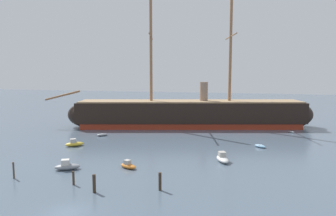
# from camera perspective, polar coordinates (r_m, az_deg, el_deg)

# --- Properties ---
(ground_plane) EXTENTS (400.00, 400.00, 0.00)m
(ground_plane) POSITION_cam_1_polar(r_m,az_deg,el_deg) (37.08, -17.95, -17.76)
(ground_plane) COLOR #4C5B6B
(tall_ship) EXTENTS (72.01, 24.85, 35.29)m
(tall_ship) POSITION_cam_1_polar(r_m,az_deg,el_deg) (85.91, 4.07, -0.99)
(tall_ship) COLOR maroon
(tall_ship) RESTS_ON ground
(motorboat_foreground_left) EXTENTS (4.17, 3.23, 1.62)m
(motorboat_foreground_left) POSITION_cam_1_polar(r_m,az_deg,el_deg) (51.71, -17.95, -10.04)
(motorboat_foreground_left) COLOR gray
(motorboat_foreground_left) RESTS_ON ground
(motorboat_near_centre) EXTENTS (3.33, 2.39, 1.29)m
(motorboat_near_centre) POSITION_cam_1_polar(r_m,az_deg,el_deg) (50.42, -7.29, -10.34)
(motorboat_near_centre) COLOR orange
(motorboat_near_centre) RESTS_ON ground
(motorboat_mid_left) EXTENTS (3.83, 3.46, 1.54)m
(motorboat_mid_left) POSITION_cam_1_polar(r_m,az_deg,el_deg) (67.01, -16.74, -6.23)
(motorboat_mid_left) COLOR gold
(motorboat_mid_left) RESTS_ON ground
(motorboat_mid_right) EXTENTS (3.11, 4.29, 1.67)m
(motorboat_mid_right) POSITION_cam_1_polar(r_m,az_deg,el_deg) (54.19, 9.90, -9.03)
(motorboat_mid_right) COLOR silver
(motorboat_mid_right) RESTS_ON ground
(dinghy_alongside_bow) EXTENTS (2.69, 2.39, 0.60)m
(dinghy_alongside_bow) POSITION_cam_1_polar(r_m,az_deg,el_deg) (75.83, -11.91, -4.80)
(dinghy_alongside_bow) COLOR gray
(dinghy_alongside_bow) RESTS_ON ground
(dinghy_alongside_stern) EXTENTS (2.67, 2.39, 0.59)m
(dinghy_alongside_stern) POSITION_cam_1_polar(r_m,az_deg,el_deg) (65.81, 16.46, -6.67)
(dinghy_alongside_stern) COLOR #7FB2D6
(dinghy_alongside_stern) RESTS_ON ground
(sailboat_far_left) EXTENTS (3.20, 3.37, 4.66)m
(sailboat_far_left) POSITION_cam_1_polar(r_m,az_deg,el_deg) (98.41, -14.55, -2.21)
(sailboat_far_left) COLOR #B22D28
(sailboat_far_left) RESTS_ON ground
(dinghy_far_right) EXTENTS (1.76, 1.86, 0.42)m
(dinghy_far_right) POSITION_cam_1_polar(r_m,az_deg,el_deg) (84.04, 21.58, -4.07)
(dinghy_far_right) COLOR gray
(dinghy_far_right) RESTS_ON ground
(sailboat_distant_centre) EXTENTS (5.14, 2.84, 6.41)m
(sailboat_distant_centre) POSITION_cam_1_polar(r_m,az_deg,el_deg) (93.60, 2.88, -2.36)
(sailboat_distant_centre) COLOR #7FB2D6
(sailboat_distant_centre) RESTS_ON ground
(mooring_piling_nearest) EXTENTS (0.39, 0.39, 2.35)m
(mooring_piling_nearest) POSITION_cam_1_polar(r_m,az_deg,el_deg) (40.99, -1.47, -13.25)
(mooring_piling_nearest) COLOR #382B1E
(mooring_piling_nearest) RESTS_ON ground
(mooring_piling_left_pair) EXTENTS (0.31, 0.31, 1.88)m
(mooring_piling_left_pair) POSITION_cam_1_polar(r_m,az_deg,el_deg) (44.76, -16.86, -12.13)
(mooring_piling_left_pair) COLOR #423323
(mooring_piling_left_pair) RESTS_ON ground
(mooring_piling_right_pair) EXTENTS (0.41, 0.41, 2.32)m
(mooring_piling_right_pair) POSITION_cam_1_polar(r_m,az_deg,el_deg) (41.39, -13.32, -13.26)
(mooring_piling_right_pair) COLOR #382B1E
(mooring_piling_right_pair) RESTS_ON ground
(mooring_piling_midwater) EXTENTS (0.25, 0.25, 2.37)m
(mooring_piling_midwater) POSITION_cam_1_polar(r_m,az_deg,el_deg) (50.31, -26.34, -10.15)
(mooring_piling_midwater) COLOR #4C3D2D
(mooring_piling_midwater) RESTS_ON ground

